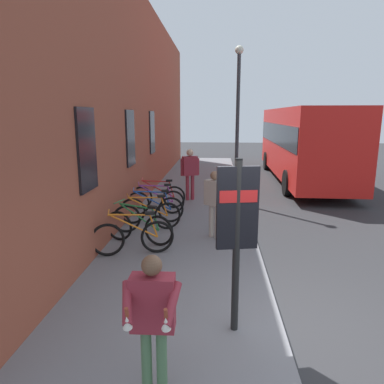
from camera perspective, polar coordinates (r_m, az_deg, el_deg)
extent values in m
plane|color=#2D2D30|center=(11.26, 14.01, -3.82)|extent=(60.00, 60.00, 0.00)
cube|color=slate|center=(13.03, 0.51, -1.00)|extent=(24.00, 3.50, 0.12)
cube|color=brown|center=(13.95, -7.90, 14.15)|extent=(22.00, 0.60, 7.07)
cube|color=black|center=(7.14, -16.58, 6.52)|extent=(0.90, 0.06, 1.60)
cube|color=black|center=(10.48, -9.90, 8.53)|extent=(0.90, 0.06, 1.60)
cube|color=black|center=(13.90, -6.45, 9.51)|extent=(0.90, 0.06, 1.60)
torus|color=black|center=(7.73, -13.43, -7.50)|extent=(0.24, 0.71, 0.72)
torus|color=black|center=(7.74, -5.60, -7.19)|extent=(0.24, 0.71, 0.72)
cylinder|color=orange|center=(7.63, -9.40, -5.41)|extent=(0.29, 0.99, 0.58)
cylinder|color=orange|center=(7.56, -10.03, -3.63)|extent=(0.25, 0.83, 0.09)
cylinder|color=orange|center=(7.66, -6.20, -5.46)|extent=(0.08, 0.19, 0.51)
cube|color=black|center=(7.57, -6.81, -3.39)|extent=(0.15, 0.22, 0.06)
cylinder|color=orange|center=(7.55, -13.28, -3.20)|extent=(0.47, 0.14, 0.02)
torus|color=black|center=(8.63, -11.71, -5.34)|extent=(0.26, 0.71, 0.72)
torus|color=black|center=(8.14, -5.38, -6.20)|extent=(0.26, 0.71, 0.72)
cylinder|color=#267F3F|center=(8.28, -8.55, -3.98)|extent=(0.32, 0.99, 0.58)
cylinder|color=#267F3F|center=(8.25, -9.06, -2.26)|extent=(0.27, 0.83, 0.09)
cylinder|color=#267F3F|center=(8.10, -5.89, -4.46)|extent=(0.09, 0.19, 0.51)
cube|color=black|center=(8.05, -6.42, -2.43)|extent=(0.15, 0.22, 0.06)
cylinder|color=#267F3F|center=(8.44, -11.60, -1.49)|extent=(0.47, 0.16, 0.02)
torus|color=black|center=(9.16, -10.47, -4.25)|extent=(0.29, 0.70, 0.72)
torus|color=black|center=(9.28, -3.99, -3.84)|extent=(0.29, 0.70, 0.72)
cylinder|color=orange|center=(9.14, -7.09, -2.39)|extent=(0.36, 0.97, 0.58)
cylinder|color=orange|center=(9.07, -7.61, -0.89)|extent=(0.31, 0.82, 0.09)
cylinder|color=orange|center=(9.20, -4.47, -2.38)|extent=(0.09, 0.19, 0.51)
cube|color=black|center=(9.12, -4.96, -0.64)|extent=(0.16, 0.22, 0.06)
cylinder|color=orange|center=(9.01, -10.30, -0.57)|extent=(0.46, 0.18, 0.02)
torus|color=black|center=(9.85, -9.55, -3.03)|extent=(0.20, 0.72, 0.72)
torus|color=black|center=(9.87, -3.44, -2.85)|extent=(0.20, 0.72, 0.72)
cylinder|color=#1E4CA5|center=(9.78, -6.39, -1.39)|extent=(0.24, 1.00, 0.58)
cylinder|color=#1E4CA5|center=(9.72, -6.86, 0.03)|extent=(0.21, 0.84, 0.09)
cylinder|color=#1E4CA5|center=(9.80, -3.90, -1.46)|extent=(0.07, 0.19, 0.51)
cube|color=black|center=(9.73, -4.36, 0.19)|extent=(0.14, 0.22, 0.06)
cylinder|color=#1E4CA5|center=(9.71, -9.38, 0.39)|extent=(0.47, 0.12, 0.02)
torus|color=black|center=(10.65, -8.74, -1.85)|extent=(0.23, 0.71, 0.72)
torus|color=black|center=(10.72, -3.12, -1.63)|extent=(0.23, 0.71, 0.72)
cylinder|color=#8C338C|center=(10.61, -5.81, -0.30)|extent=(0.28, 1.00, 0.58)
cylinder|color=#8C338C|center=(10.55, -6.25, 1.01)|extent=(0.24, 0.84, 0.09)
cylinder|color=#8C338C|center=(10.65, -3.53, -0.34)|extent=(0.08, 0.19, 0.51)
cube|color=black|center=(10.58, -3.96, 1.18)|extent=(0.15, 0.22, 0.06)
cylinder|color=#8C338C|center=(10.52, -8.57, 1.33)|extent=(0.47, 0.14, 0.02)
torus|color=black|center=(11.40, -8.18, -0.89)|extent=(0.16, 0.72, 0.72)
torus|color=black|center=(11.37, -2.90, -0.81)|extent=(0.16, 0.72, 0.72)
cylinder|color=#B21E1E|center=(11.32, -5.45, 0.51)|extent=(0.18, 1.01, 0.58)
cylinder|color=#B21E1E|center=(11.27, -5.85, 1.74)|extent=(0.16, 0.85, 0.09)
cylinder|color=#B21E1E|center=(11.32, -3.29, 0.42)|extent=(0.06, 0.19, 0.51)
cube|color=black|center=(11.26, -3.69, 1.85)|extent=(0.13, 0.21, 0.06)
cylinder|color=#B21E1E|center=(11.28, -8.02, 2.08)|extent=(0.48, 0.09, 0.02)
cylinder|color=black|center=(4.81, 7.15, -8.95)|extent=(0.10, 0.10, 2.40)
cube|color=black|center=(4.64, 7.33, -2.60)|extent=(0.18, 0.56, 1.10)
cube|color=red|center=(4.60, 7.38, -0.62)|extent=(0.18, 0.50, 0.16)
cube|color=red|center=(17.44, 17.34, 7.78)|extent=(10.54, 2.69, 3.00)
cube|color=black|center=(17.42, 17.42, 8.95)|extent=(10.33, 2.72, 0.90)
cylinder|color=black|center=(14.72, 24.30, 1.19)|extent=(1.00, 0.27, 1.00)
cylinder|color=black|center=(14.10, 15.06, 1.42)|extent=(1.00, 0.27, 1.00)
cylinder|color=black|center=(21.10, 18.40, 4.71)|extent=(1.00, 0.27, 1.00)
cylinder|color=black|center=(20.67, 11.90, 4.93)|extent=(1.00, 0.27, 1.00)
cylinder|color=maroon|center=(12.41, -0.73, 0.69)|extent=(0.13, 0.13, 0.88)
cylinder|color=maroon|center=(12.47, 0.08, 0.74)|extent=(0.13, 0.13, 0.88)
cube|color=maroon|center=(12.31, -0.33, 4.23)|extent=(0.42, 0.57, 0.66)
sphere|color=#D8AD8C|center=(12.25, -0.33, 6.36)|extent=(0.24, 0.24, 0.24)
cylinder|color=maroon|center=(12.24, -1.62, 3.97)|extent=(0.10, 0.10, 0.59)
cylinder|color=maroon|center=(12.40, 0.94, 4.09)|extent=(0.10, 0.10, 0.59)
cylinder|color=#B2A599|center=(8.60, 4.04, -4.84)|extent=(0.12, 0.12, 0.81)
cylinder|color=#B2A599|center=(8.70, 3.15, -4.63)|extent=(0.12, 0.12, 0.81)
cube|color=#B2A599|center=(8.47, 3.66, -0.15)|extent=(0.47, 0.52, 0.61)
sphere|color=#8C664C|center=(8.39, 3.70, 2.67)|extent=(0.22, 0.22, 0.22)
cylinder|color=#B2A599|center=(8.33, 5.11, -0.67)|extent=(0.09, 0.09, 0.54)
cylinder|color=#B2A599|center=(8.64, 2.25, -0.16)|extent=(0.09, 0.09, 0.54)
cylinder|color=#4C724C|center=(4.16, -4.88, -25.53)|extent=(0.11, 0.11, 0.78)
cylinder|color=#4C724C|center=(4.18, -7.31, -25.36)|extent=(0.11, 0.11, 0.78)
cube|color=maroon|center=(3.79, -6.34, -17.28)|extent=(0.23, 0.46, 0.58)
sphere|color=brown|center=(3.61, -6.50, -11.64)|extent=(0.21, 0.21, 0.21)
cylinder|color=maroon|center=(3.56, -3.23, -17.52)|extent=(0.43, 0.17, 0.33)
cone|color=white|center=(3.46, -4.22, -20.32)|extent=(0.12, 0.09, 0.16)
cylinder|color=brown|center=(3.41, -4.25, -18.91)|extent=(0.06, 0.04, 0.11)
cylinder|color=maroon|center=(3.63, -10.41, -17.09)|extent=(0.43, 0.18, 0.33)
cone|color=white|center=(3.52, -10.40, -19.90)|extent=(0.12, 0.09, 0.16)
cylinder|color=brown|center=(3.47, -10.47, -18.50)|extent=(0.06, 0.04, 0.11)
cylinder|color=#333338|center=(12.27, 7.29, 9.87)|extent=(0.12, 0.12, 4.88)
sphere|color=silver|center=(12.43, 7.63, 21.73)|extent=(0.28, 0.28, 0.28)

